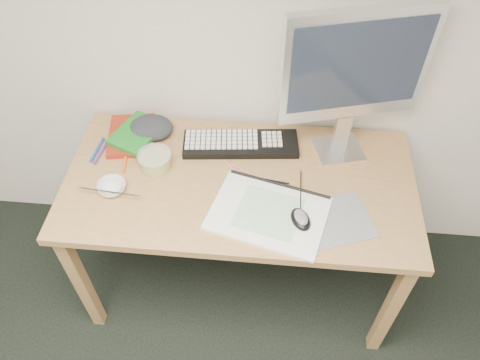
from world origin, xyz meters
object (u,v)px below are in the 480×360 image
object	(u,v)px
sketchpad	(268,213)
rice_bowl	(112,187)
desk	(240,194)
keyboard	(241,144)
monitor	(355,70)

from	to	relation	value
sketchpad	rice_bowl	xyz separation A→B (m)	(-0.61, 0.06, 0.01)
desk	sketchpad	distance (m)	0.22
keyboard	rice_bowl	xyz separation A→B (m)	(-0.48, -0.29, 0.00)
keyboard	rice_bowl	bearing A→B (deg)	-154.47
keyboard	rice_bowl	size ratio (longest dim) A/B	4.32
desk	sketchpad	world-z (taller)	sketchpad
keyboard	desk	bearing A→B (deg)	-91.88
rice_bowl	desk	bearing A→B (deg)	11.00
keyboard	monitor	xyz separation A→B (m)	(0.41, 0.02, 0.39)
desk	keyboard	bearing A→B (deg)	93.88
desk	keyboard	world-z (taller)	keyboard
desk	rice_bowl	bearing A→B (deg)	-169.00
monitor	sketchpad	bearing A→B (deg)	-142.28
desk	monitor	world-z (taller)	monitor
rice_bowl	sketchpad	bearing A→B (deg)	-5.78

